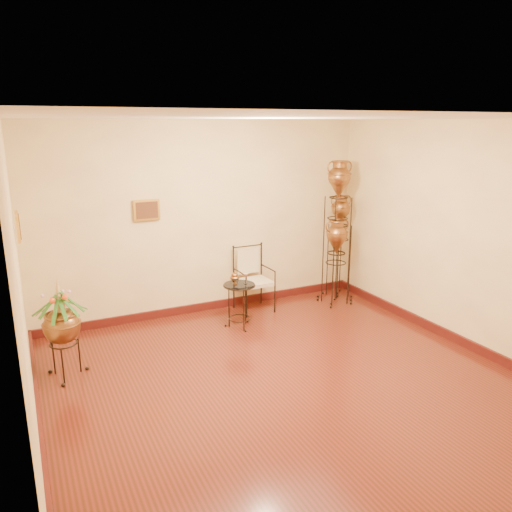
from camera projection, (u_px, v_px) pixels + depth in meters
name	position (u px, v px, depth m)	size (l,w,h in m)	color
ground	(287.00, 383.00, 5.45)	(5.00, 5.00, 0.00)	#5E1C16
room_shell	(289.00, 228.00, 5.00)	(5.02, 5.02, 2.81)	#FAEDA1
amphora_tall	(337.00, 230.00, 7.75)	(0.54, 0.54, 2.23)	black
amphora_mid	(339.00, 246.00, 8.00)	(0.50, 0.50, 1.68)	black
amphora_short	(336.00, 262.00, 7.73)	(0.53, 0.53, 1.35)	black
planter_urn	(61.00, 322.00, 5.43)	(0.66, 0.66, 1.17)	black
armchair	(254.00, 279.00, 7.46)	(0.56, 0.52, 0.97)	black
side_table	(239.00, 305.00, 6.87)	(0.51, 0.51, 0.79)	black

